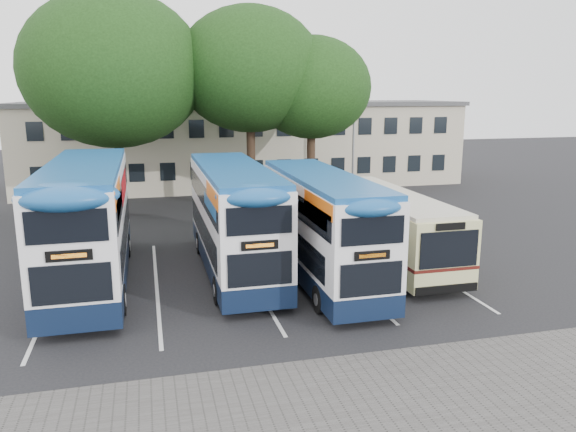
{
  "coord_description": "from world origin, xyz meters",
  "views": [
    {
      "loc": [
        -7.39,
        -15.04,
        6.91
      ],
      "look_at": [
        -2.29,
        5.0,
        2.32
      ],
      "focal_mm": 35.0,
      "sensor_mm": 36.0,
      "label": 1
    }
  ],
  "objects_px": {
    "bus_single": "(388,223)",
    "lamp_post": "(354,120)",
    "tree_mid": "(250,70)",
    "tree_left": "(114,70)",
    "bus_dd_mid": "(234,214)",
    "bus_dd_right": "(321,222)",
    "tree_right": "(312,88)",
    "bus_dd_left": "(88,218)"
  },
  "relations": [
    {
      "from": "bus_dd_right",
      "to": "lamp_post",
      "type": "bearing_deg",
      "value": 65.39
    },
    {
      "from": "tree_right",
      "to": "bus_dd_left",
      "type": "bearing_deg",
      "value": -136.67
    },
    {
      "from": "lamp_post",
      "to": "tree_mid",
      "type": "height_order",
      "value": "tree_mid"
    },
    {
      "from": "tree_mid",
      "to": "bus_dd_left",
      "type": "bearing_deg",
      "value": -125.49
    },
    {
      "from": "lamp_post",
      "to": "bus_single",
      "type": "xyz_separation_m",
      "value": [
        -3.81,
        -14.13,
        -3.46
      ]
    },
    {
      "from": "tree_mid",
      "to": "bus_dd_left",
      "type": "height_order",
      "value": "tree_mid"
    },
    {
      "from": "tree_right",
      "to": "bus_single",
      "type": "xyz_separation_m",
      "value": [
        0.01,
        -11.14,
        -5.51
      ]
    },
    {
      "from": "bus_single",
      "to": "lamp_post",
      "type": "bearing_deg",
      "value": 74.9
    },
    {
      "from": "tree_mid",
      "to": "bus_dd_right",
      "type": "height_order",
      "value": "tree_mid"
    },
    {
      "from": "lamp_post",
      "to": "tree_mid",
      "type": "bearing_deg",
      "value": -160.58
    },
    {
      "from": "tree_left",
      "to": "bus_dd_mid",
      "type": "height_order",
      "value": "tree_left"
    },
    {
      "from": "tree_left",
      "to": "bus_single",
      "type": "height_order",
      "value": "tree_left"
    },
    {
      "from": "bus_single",
      "to": "tree_left",
      "type": "bearing_deg",
      "value": 132.67
    },
    {
      "from": "bus_dd_mid",
      "to": "bus_single",
      "type": "height_order",
      "value": "bus_dd_mid"
    },
    {
      "from": "bus_dd_left",
      "to": "bus_dd_right",
      "type": "distance_m",
      "value": 8.5
    },
    {
      "from": "tree_right",
      "to": "bus_single",
      "type": "relative_size",
      "value": 1.05
    },
    {
      "from": "tree_mid",
      "to": "bus_single",
      "type": "bearing_deg",
      "value": -72.83
    },
    {
      "from": "tree_left",
      "to": "bus_dd_right",
      "type": "distance_m",
      "value": 16.6
    },
    {
      "from": "lamp_post",
      "to": "tree_left",
      "type": "height_order",
      "value": "tree_left"
    },
    {
      "from": "tree_left",
      "to": "bus_single",
      "type": "bearing_deg",
      "value": -47.33
    },
    {
      "from": "tree_mid",
      "to": "bus_dd_right",
      "type": "relative_size",
      "value": 1.22
    },
    {
      "from": "tree_right",
      "to": "tree_left",
      "type": "bearing_deg",
      "value": 175.94
    },
    {
      "from": "bus_dd_left",
      "to": "bus_dd_right",
      "type": "bearing_deg",
      "value": -11.7
    },
    {
      "from": "lamp_post",
      "to": "tree_right",
      "type": "relative_size",
      "value": 0.9
    },
    {
      "from": "tree_right",
      "to": "bus_dd_right",
      "type": "xyz_separation_m",
      "value": [
        -3.4,
        -12.77,
        -4.93
      ]
    },
    {
      "from": "bus_single",
      "to": "bus_dd_left",
      "type": "bearing_deg",
      "value": 179.55
    },
    {
      "from": "tree_mid",
      "to": "bus_dd_mid",
      "type": "distance_m",
      "value": 13.16
    },
    {
      "from": "bus_single",
      "to": "tree_right",
      "type": "bearing_deg",
      "value": 90.05
    },
    {
      "from": "tree_right",
      "to": "tree_mid",
      "type": "bearing_deg",
      "value": 173.68
    },
    {
      "from": "tree_right",
      "to": "bus_dd_mid",
      "type": "relative_size",
      "value": 1.01
    },
    {
      "from": "bus_dd_left",
      "to": "bus_dd_mid",
      "type": "height_order",
      "value": "bus_dd_left"
    },
    {
      "from": "tree_mid",
      "to": "tree_right",
      "type": "bearing_deg",
      "value": -6.32
    },
    {
      "from": "tree_left",
      "to": "bus_dd_right",
      "type": "xyz_separation_m",
      "value": [
        7.58,
        -13.55,
        -5.87
      ]
    },
    {
      "from": "lamp_post",
      "to": "bus_dd_mid",
      "type": "distance_m",
      "value": 17.59
    },
    {
      "from": "lamp_post",
      "to": "bus_dd_right",
      "type": "height_order",
      "value": "lamp_post"
    },
    {
      "from": "bus_dd_left",
      "to": "bus_dd_mid",
      "type": "relative_size",
      "value": 1.07
    },
    {
      "from": "tree_mid",
      "to": "bus_single",
      "type": "xyz_separation_m",
      "value": [
        3.56,
        -11.53,
        -6.51
      ]
    },
    {
      "from": "tree_mid",
      "to": "bus_dd_left",
      "type": "xyz_separation_m",
      "value": [
        -8.16,
        -11.44,
        -5.68
      ]
    },
    {
      "from": "bus_dd_right",
      "to": "tree_left",
      "type": "bearing_deg",
      "value": 119.24
    },
    {
      "from": "tree_mid",
      "to": "tree_left",
      "type": "bearing_deg",
      "value": 177.02
    },
    {
      "from": "lamp_post",
      "to": "tree_left",
      "type": "distance_m",
      "value": 15.26
    },
    {
      "from": "bus_dd_mid",
      "to": "bus_dd_right",
      "type": "height_order",
      "value": "bus_dd_mid"
    }
  ]
}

